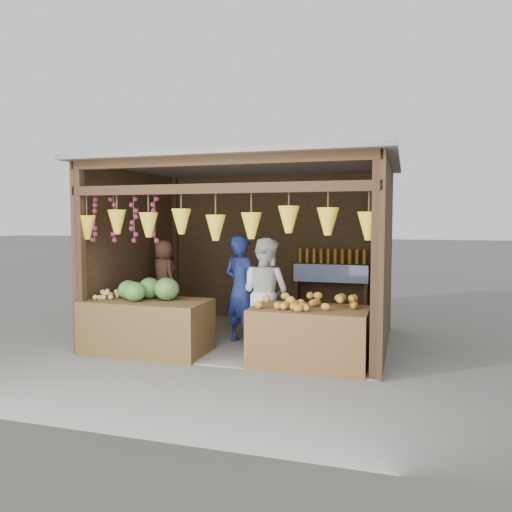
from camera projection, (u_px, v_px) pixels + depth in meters
The scene contains 12 objects.
ground at pixel (250, 339), 7.62m from camera, with size 80.00×80.00×0.00m, color #514F49.
stall_structure at pixel (247, 230), 7.46m from camera, with size 4.30×3.30×2.66m.
back_shelf at pixel (331, 275), 8.47m from camera, with size 1.25×0.32×1.32m.
counter_left at pixel (147, 326), 6.83m from camera, with size 1.69×0.85×0.73m, color #473117.
counter_right at pixel (309, 337), 6.22m from camera, with size 1.44×0.85×0.73m, color #51301B.
stool at pixel (164, 320), 8.22m from camera, with size 0.35×0.35×0.33m, color black.
man_standing at pixel (241, 290), 7.29m from camera, with size 0.58×0.38×1.60m, color #151E4F.
woman_standing at pixel (265, 293), 7.06m from camera, with size 0.76×0.59×1.57m, color silver.
vendor_seated at pixel (164, 275), 8.16m from camera, with size 0.57×0.37×1.16m, color #553122.
melon_pile at pixel (147, 288), 6.81m from camera, with size 1.00×0.50×0.32m, color #1C4612, non-canonical shape.
tanfruit_pile at pixel (108, 294), 6.93m from camera, with size 0.34×0.40×0.13m, color #9A8547, non-canonical shape.
mango_pile at pixel (309, 300), 6.14m from camera, with size 1.40×0.64×0.22m, color #B94C18, non-canonical shape.
Camera 1 is at (2.26, -7.15, 1.83)m, focal length 35.00 mm.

